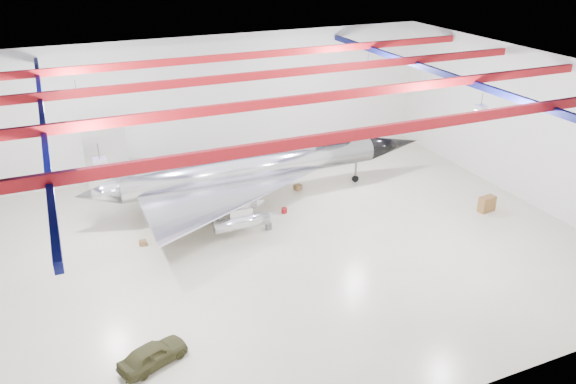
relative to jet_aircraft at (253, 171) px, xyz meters
name	(u,v)px	position (x,y,z in m)	size (l,w,h in m)	color
floor	(272,247)	(-1.30, -6.85, -2.42)	(40.00, 40.00, 0.00)	#C1B999
wall_back	(204,104)	(-1.30, 8.15, 3.08)	(40.00, 40.00, 0.00)	silver
wall_right	(525,126)	(18.70, -6.85, 3.08)	(30.00, 30.00, 0.00)	silver
ceiling	(269,77)	(-1.30, -6.85, 8.58)	(40.00, 40.00, 0.00)	#0A0F38
ceiling_structure	(270,89)	(-1.30, -6.85, 7.90)	(39.50, 29.50, 1.08)	maroon
jet_aircraft	(253,171)	(0.00, 0.00, 0.00)	(27.05, 15.62, 7.38)	silver
jeep	(153,354)	(-10.38, -14.66, -1.85)	(1.34, 3.34, 1.14)	#3C3C1E
desk	(487,204)	(14.85, -8.25, -1.85)	(1.24, 0.62, 1.14)	brown
crate_ply	(143,243)	(-8.87, -3.34, -2.26)	(0.48, 0.38, 0.33)	olive
toolbox_red	(186,195)	(-4.55, 2.74, -2.26)	(0.46, 0.37, 0.32)	maroon
engine_drum	(269,226)	(-0.62, -4.53, -2.21)	(0.47, 0.47, 0.43)	#59595B
parts_bin	(298,187)	(3.85, 0.55, -2.22)	(0.59, 0.47, 0.41)	olive
crate_small	(160,208)	(-6.82, 1.28, -2.27)	(0.43, 0.34, 0.30)	#59595B
tool_chest	(284,210)	(1.30, -2.73, -2.23)	(0.42, 0.42, 0.38)	maroon
oil_barrel	(238,213)	(-1.87, -1.80, -2.21)	(0.59, 0.47, 0.42)	olive
spares_box	(227,200)	(-1.94, 0.62, -2.23)	(0.43, 0.43, 0.38)	#59595B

